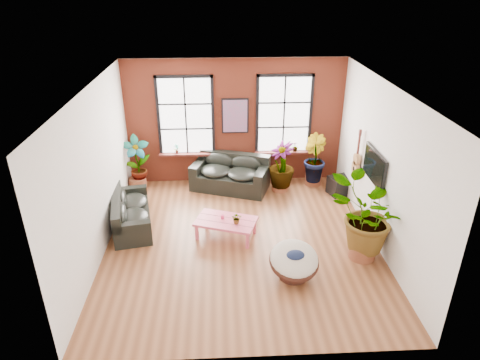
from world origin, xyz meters
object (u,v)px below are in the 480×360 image
object	(u,v)px
sofa_back	(231,174)
coffee_table	(226,222)
sofa_left	(129,213)
papasan_chair	(294,261)

from	to	relation	value
sofa_back	coffee_table	xyz separation A→B (m)	(-0.19, -2.48, -0.05)
sofa_back	sofa_left	size ratio (longest dim) A/B	1.09
sofa_left	papasan_chair	size ratio (longest dim) A/B	1.96
coffee_table	papasan_chair	size ratio (longest dim) A/B	1.42
sofa_left	coffee_table	distance (m)	2.35
sofa_back	papasan_chair	distance (m)	4.16
papasan_chair	sofa_back	bearing A→B (deg)	101.40
sofa_back	sofa_left	xyz separation A→B (m)	(-2.47, -1.90, -0.08)
sofa_left	coffee_table	xyz separation A→B (m)	(2.28, -0.58, 0.03)
sofa_back	coffee_table	world-z (taller)	sofa_back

